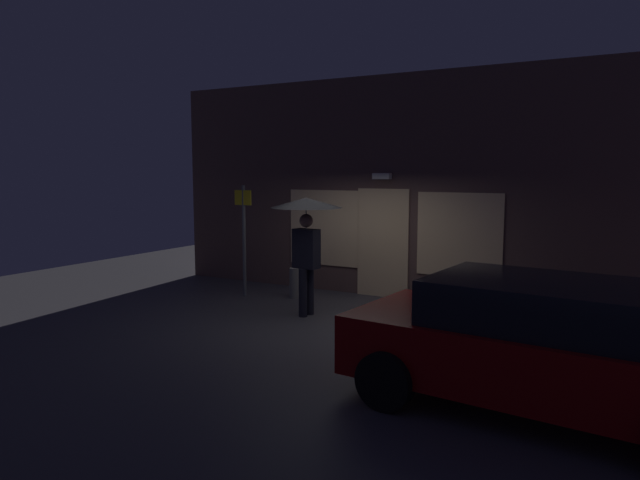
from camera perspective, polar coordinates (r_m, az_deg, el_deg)
The scene contains 6 objects.
ground_plane at distance 10.04m, azimuth 1.17°, elevation -7.91°, with size 18.00×18.00×0.00m, color #423F44.
building_facade at distance 11.84m, azimuth 6.59°, elevation 5.06°, with size 10.01×0.48×4.44m.
person_with_umbrella at distance 10.09m, azimuth -1.37°, elevation 1.92°, with size 1.26×1.26×2.09m.
parked_car at distance 6.62m, azimuth 20.98°, elevation -9.60°, with size 4.19×2.29×1.42m.
street_sign_post at distance 11.87m, azimuth -7.50°, elevation 0.65°, with size 0.40×0.07×2.27m.
sidewalk_bollard at distance 11.72m, azimuth -2.51°, elevation -4.25°, with size 0.21×0.21×0.61m, color slate.
Camera 1 is at (4.58, -8.56, 2.55)m, focal length 32.51 mm.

